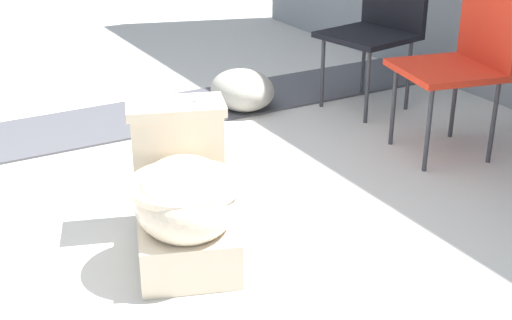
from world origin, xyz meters
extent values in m
plane|color=beige|center=(0.00, 0.00, 0.00)|extent=(14.00, 14.00, 0.00)
cube|color=#4C4C51|center=(-1.21, 0.50, 0.01)|extent=(0.56, 8.00, 0.01)
cube|color=beige|center=(0.21, 0.29, 0.09)|extent=(0.68, 0.52, 0.17)
ellipsoid|color=beige|center=(0.30, 0.26, 0.26)|extent=(0.53, 0.48, 0.28)
cylinder|color=beige|center=(0.30, 0.26, 0.32)|extent=(0.50, 0.50, 0.03)
cube|color=beige|center=(0.01, 0.36, 0.32)|extent=(0.28, 0.38, 0.30)
cube|color=beige|center=(0.01, 0.36, 0.49)|extent=(0.31, 0.41, 0.04)
cylinder|color=silver|center=(0.03, 0.44, 0.51)|extent=(0.02, 0.02, 0.01)
cube|color=black|center=(-0.74, 1.83, 0.42)|extent=(0.51, 0.51, 0.03)
cylinder|color=#38383D|center=(-0.54, 1.69, 0.20)|extent=(0.02, 0.02, 0.40)
cylinder|color=#38383D|center=(-0.88, 1.63, 0.20)|extent=(0.02, 0.02, 0.40)
cylinder|color=#38383D|center=(-0.60, 2.03, 0.20)|extent=(0.02, 0.02, 0.40)
cylinder|color=#38383D|center=(-0.94, 1.97, 0.20)|extent=(0.02, 0.02, 0.40)
cube|color=red|center=(-0.03, 1.75, 0.42)|extent=(0.52, 0.52, 0.03)
cube|color=red|center=(0.01, 1.94, 0.64)|extent=(0.44, 0.13, 0.40)
cylinder|color=#38383D|center=(0.10, 1.54, 0.20)|extent=(0.02, 0.02, 0.40)
cylinder|color=#38383D|center=(-0.23, 1.62, 0.20)|extent=(0.02, 0.02, 0.40)
cylinder|color=#38383D|center=(0.17, 1.88, 0.20)|extent=(0.02, 0.02, 0.40)
cylinder|color=#38383D|center=(-0.16, 1.95, 0.20)|extent=(0.02, 0.02, 0.40)
ellipsoid|color=#ADA899|center=(-1.06, 1.22, 0.11)|extent=(0.43, 0.37, 0.23)
camera|label=1|loc=(2.33, -0.60, 1.37)|focal=50.00mm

